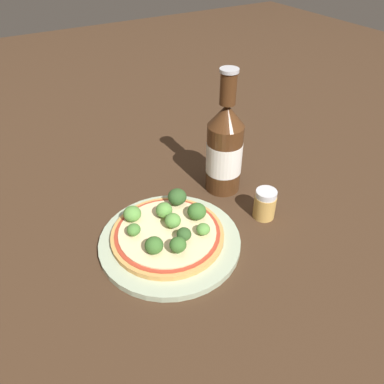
{
  "coord_description": "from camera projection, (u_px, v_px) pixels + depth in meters",
  "views": [
    {
      "loc": [
        -0.22,
        -0.44,
        0.47
      ],
      "look_at": [
        0.06,
        0.02,
        0.06
      ],
      "focal_mm": 35.0,
      "sensor_mm": 36.0,
      "label": 1
    }
  ],
  "objects": [
    {
      "name": "ground_plane",
      "position": [
        172.0,
        235.0,
        0.67
      ],
      "size": [
        3.0,
        3.0,
        0.0
      ],
      "primitive_type": "plane",
      "color": "#3D2819"
    },
    {
      "name": "plate",
      "position": [
        170.0,
        241.0,
        0.65
      ],
      "size": [
        0.25,
        0.25,
        0.01
      ],
      "color": "#A3B293",
      "rests_on": "ground_plane"
    },
    {
      "name": "pizza",
      "position": [
        168.0,
        234.0,
        0.65
      ],
      "size": [
        0.2,
        0.2,
        0.01
      ],
      "color": "tan",
      "rests_on": "plate"
    },
    {
      "name": "broccoli_floret_0",
      "position": [
        154.0,
        245.0,
        0.6
      ],
      "size": [
        0.03,
        0.03,
        0.03
      ],
      "color": "#6B8E51",
      "rests_on": "pizza"
    },
    {
      "name": "broccoli_floret_1",
      "position": [
        177.0,
        197.0,
        0.69
      ],
      "size": [
        0.03,
        0.03,
        0.03
      ],
      "color": "#6B8E51",
      "rests_on": "pizza"
    },
    {
      "name": "broccoli_floret_2",
      "position": [
        178.0,
        245.0,
        0.59
      ],
      "size": [
        0.03,
        0.03,
        0.03
      ],
      "color": "#6B8E51",
      "rests_on": "pizza"
    },
    {
      "name": "broccoli_floret_3",
      "position": [
        175.0,
        220.0,
        0.64
      ],
      "size": [
        0.03,
        0.03,
        0.03
      ],
      "color": "#6B8E51",
      "rests_on": "pizza"
    },
    {
      "name": "broccoli_floret_4",
      "position": [
        203.0,
        229.0,
        0.63
      ],
      "size": [
        0.02,
        0.02,
        0.02
      ],
      "color": "#6B8E51",
      "rests_on": "pizza"
    },
    {
      "name": "broccoli_floret_5",
      "position": [
        185.0,
        234.0,
        0.62
      ],
      "size": [
        0.02,
        0.02,
        0.03
      ],
      "color": "#6B8E51",
      "rests_on": "pizza"
    },
    {
      "name": "broccoli_floret_6",
      "position": [
        197.0,
        211.0,
        0.66
      ],
      "size": [
        0.03,
        0.03,
        0.03
      ],
      "color": "#6B8E51",
      "rests_on": "pizza"
    },
    {
      "name": "broccoli_floret_7",
      "position": [
        132.0,
        214.0,
        0.66
      ],
      "size": [
        0.03,
        0.03,
        0.03
      ],
      "color": "#6B8E51",
      "rests_on": "pizza"
    },
    {
      "name": "broccoli_floret_8",
      "position": [
        162.0,
        211.0,
        0.66
      ],
      "size": [
        0.03,
        0.03,
        0.03
      ],
      "color": "#6B8E51",
      "rests_on": "pizza"
    },
    {
      "name": "broccoli_floret_9",
      "position": [
        134.0,
        230.0,
        0.63
      ],
      "size": [
        0.02,
        0.02,
        0.02
      ],
      "color": "#6B8E51",
      "rests_on": "pizza"
    },
    {
      "name": "beer_bottle",
      "position": [
        225.0,
        148.0,
        0.73
      ],
      "size": [
        0.07,
        0.07,
        0.25
      ],
      "color": "#472814",
      "rests_on": "ground_plane"
    },
    {
      "name": "pepper_shaker",
      "position": [
        265.0,
        204.0,
        0.7
      ],
      "size": [
        0.04,
        0.04,
        0.06
      ],
      "color": "tan",
      "rests_on": "ground_plane"
    }
  ]
}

